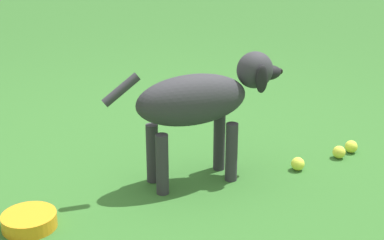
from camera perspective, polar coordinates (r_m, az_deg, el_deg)
name	(u,v)px	position (r m, az deg, el deg)	size (l,w,h in m)	color
ground	(166,158)	(2.94, -2.59, -3.81)	(14.00, 14.00, 0.00)	#2D6026
dog	(202,101)	(2.58, 1.05, 1.96)	(0.56, 0.73, 0.59)	#2D2D33
tennis_ball_0	(339,152)	(3.02, 14.51, -3.13)	(0.07, 0.07, 0.07)	#D0D33F
tennis_ball_1	(351,147)	(3.11, 15.65, -2.58)	(0.07, 0.07, 0.07)	#CBD83D
tennis_ball_2	(298,164)	(2.84, 10.55, -4.34)	(0.07, 0.07, 0.07)	#D3E240
water_bowl	(29,221)	(2.41, -15.98, -9.67)	(0.22, 0.22, 0.06)	orange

